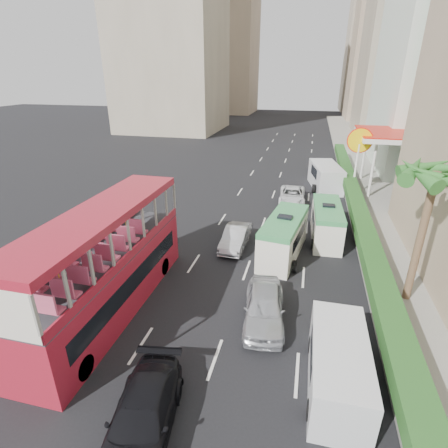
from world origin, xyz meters
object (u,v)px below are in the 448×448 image
(car_black, at_px, (144,433))
(panel_van_far, at_px, (325,176))
(van_asset, at_px, (292,202))
(palm_tree, at_px, (420,239))
(double_decker_bus, at_px, (107,262))
(car_silver_lane_a, at_px, (235,246))
(minibus_near, at_px, (284,237))
(shell_station, at_px, (391,162))
(minibus_far, at_px, (327,223))
(panel_van_near, at_px, (338,366))
(car_silver_lane_b, at_px, (263,320))

(car_black, distance_m, panel_van_far, 28.39)
(van_asset, relative_size, palm_tree, 0.73)
(double_decker_bus, height_order, van_asset, double_decker_bus)
(car_silver_lane_a, height_order, van_asset, car_silver_lane_a)
(car_silver_lane_a, xyz_separation_m, minibus_near, (3.08, -0.44, 1.24))
(double_decker_bus, bearing_deg, van_asset, 66.74)
(car_black, height_order, panel_van_far, panel_van_far)
(car_black, bearing_deg, palm_tree, 35.86)
(shell_station, bearing_deg, van_asset, -145.92)
(car_black, height_order, van_asset, car_black)
(minibus_near, relative_size, minibus_far, 1.06)
(car_silver_lane_a, distance_m, minibus_far, 6.37)
(panel_van_near, height_order, shell_station, shell_station)
(shell_station, bearing_deg, palm_tree, -96.60)
(car_black, bearing_deg, van_asset, 73.14)
(car_silver_lane_a, bearing_deg, car_silver_lane_b, -66.99)
(van_asset, bearing_deg, palm_tree, -65.94)
(panel_van_near, distance_m, shell_station, 25.95)
(car_black, bearing_deg, panel_van_far, 68.85)
(minibus_near, bearing_deg, shell_station, 70.02)
(double_decker_bus, distance_m, palm_tree, 14.39)
(minibus_far, bearing_deg, shell_station, 62.43)
(van_asset, bearing_deg, minibus_near, -91.64)
(double_decker_bus, distance_m, van_asset, 18.86)
(double_decker_bus, bearing_deg, shell_station, 55.18)
(panel_van_near, distance_m, panel_van_far, 24.44)
(double_decker_bus, xyz_separation_m, shell_station, (16.00, 23.00, 0.22))
(car_silver_lane_a, xyz_separation_m, minibus_far, (5.69, 2.61, 1.17))
(car_black, distance_m, minibus_near, 13.28)
(minibus_far, bearing_deg, car_silver_lane_b, -109.17)
(car_silver_lane_a, bearing_deg, panel_van_far, 69.00)
(minibus_far, relative_size, panel_van_far, 0.92)
(minibus_near, bearing_deg, minibus_far, 58.14)
(car_silver_lane_a, relative_size, shell_station, 0.50)
(panel_van_near, bearing_deg, minibus_far, 90.33)
(car_silver_lane_b, distance_m, shell_station, 24.05)
(palm_tree, height_order, shell_station, palm_tree)
(minibus_near, bearing_deg, panel_van_far, 88.06)
(car_black, height_order, minibus_far, minibus_far)
(minibus_near, xyz_separation_m, shell_station, (8.57, 15.68, 1.51))
(minibus_far, xyz_separation_m, palm_tree, (3.76, -6.37, 2.21))
(car_black, xyz_separation_m, palm_tree, (9.57, 9.51, 3.38))
(double_decker_bus, relative_size, minibus_far, 2.08)
(car_black, bearing_deg, double_decker_bus, 118.56)
(minibus_near, height_order, shell_station, shell_station)
(double_decker_bus, bearing_deg, minibus_far, 45.92)
(van_asset, height_order, shell_station, shell_station)
(minibus_far, height_order, panel_van_far, minibus_far)
(double_decker_bus, xyz_separation_m, minibus_far, (10.04, 10.37, -1.36))
(minibus_near, distance_m, shell_station, 17.94)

